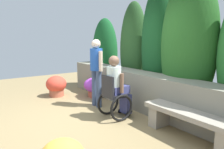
{
  "coord_description": "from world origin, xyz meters",
  "views": [
    {
      "loc": [
        3.69,
        -1.91,
        1.66
      ],
      "look_at": [
        -0.17,
        0.85,
        0.85
      ],
      "focal_mm": 33.37,
      "sensor_mm": 36.0,
      "label": 1
    }
  ],
  "objects": [
    {
      "name": "stone_retaining_wall",
      "position": [
        0.0,
        1.51,
        0.44
      ],
      "size": [
        5.56,
        0.55,
        0.88
      ],
      "primitive_type": "cube",
      "color": "gray",
      "rests_on": "ground"
    },
    {
      "name": "person_in_wheelchair",
      "position": [
        0.28,
        0.63,
        0.62
      ],
      "size": [
        0.53,
        0.66,
        1.33
      ],
      "rotation": [
        0.0,
        0.0,
        -0.11
      ],
      "color": "black",
      "rests_on": "ground"
    },
    {
      "name": "hedge_backdrop",
      "position": [
        0.42,
        2.12,
        1.42
      ],
      "size": [
        5.79,
        1.05,
        3.08
      ],
      "color": "#144F23",
      "rests_on": "ground"
    },
    {
      "name": "flower_pot_small_foreground",
      "position": [
        -1.39,
        1.12,
        0.3
      ],
      "size": [
        0.66,
        0.66,
        0.56
      ],
      "color": "#A9503F",
      "rests_on": "ground"
    },
    {
      "name": "person_standing_companion",
      "position": [
        -0.62,
        0.7,
        0.96
      ],
      "size": [
        0.49,
        0.3,
        1.66
      ],
      "rotation": [
        0.0,
        0.0,
        0.01
      ],
      "color": "#3D4C6C",
      "rests_on": "ground"
    },
    {
      "name": "ground_plane",
      "position": [
        0.0,
        0.0,
        0.0
      ],
      "size": [
        11.7,
        11.7,
        0.0
      ],
      "primitive_type": "plane",
      "color": "olive"
    },
    {
      "name": "flower_pot_terracotta_by_wall",
      "position": [
        -2.09,
        0.22,
        0.31
      ],
      "size": [
        0.59,
        0.59,
        0.61
      ],
      "color": "#A9553F",
      "rests_on": "ground"
    },
    {
      "name": "stone_bench",
      "position": [
        1.76,
        1.06,
        0.32
      ],
      "size": [
        1.65,
        0.45,
        0.47
      ],
      "rotation": [
        0.0,
        0.0,
        -0.13
      ],
      "color": "gray",
      "rests_on": "ground"
    }
  ]
}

